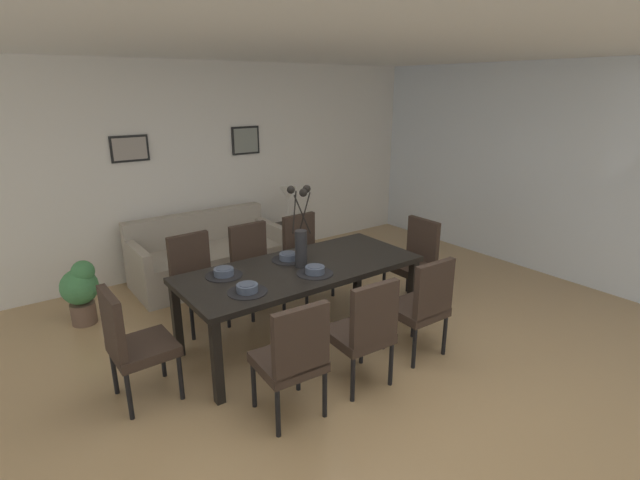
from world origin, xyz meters
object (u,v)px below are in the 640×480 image
(dining_chair_far_right, at_px, (254,263))
(dining_chair_mid_left, at_px, (423,303))
(dining_chair_near_left, at_px, (293,355))
(side_table, at_px, (289,242))
(dining_chair_far_left, at_px, (365,328))
(bowl_near_left, at_px, (247,287))
(centerpiece_vase, at_px, (301,237))
(sofa, at_px, (208,258))
(table_lamp, at_px, (288,197))
(bowl_far_right, at_px, (288,256))
(dining_chair_near_right, at_px, (196,276))
(bowl_near_right, at_px, (224,271))
(dining_chair_head_east, at_px, (415,257))
(dining_table, at_px, (301,273))
(framed_picture_left, at_px, (130,149))
(bowl_far_left, at_px, (315,269))
(dining_chair_mid_right, at_px, (305,251))
(framed_picture_center, at_px, (246,140))
(dining_chair_head_west, at_px, (132,341))
(potted_plant, at_px, (81,289))

(dining_chair_far_right, distance_m, dining_chair_mid_left, 1.86)
(dining_chair_near_left, height_order, side_table, dining_chair_near_left)
(dining_chair_near_left, distance_m, dining_chair_far_left, 0.66)
(dining_chair_far_left, height_order, bowl_near_left, dining_chair_far_left)
(centerpiece_vase, distance_m, sofa, 2.04)
(table_lamp, bearing_deg, bowl_far_right, -122.63)
(dining_chair_near_right, height_order, side_table, dining_chair_near_right)
(bowl_near_right, bearing_deg, dining_chair_head_east, -5.67)
(dining_table, bearing_deg, framed_picture_left, 107.30)
(side_table, xyz_separation_m, table_lamp, (0.00, 0.00, 0.63))
(dining_chair_far_left, xyz_separation_m, bowl_near_left, (-0.64, 0.68, 0.27))
(bowl_far_left, distance_m, side_table, 2.41)
(dining_chair_mid_right, bearing_deg, framed_picture_center, 85.78)
(dining_chair_head_east, distance_m, side_table, 1.95)
(dining_chair_mid_right, relative_size, dining_chair_head_west, 1.00)
(dining_chair_head_west, bearing_deg, bowl_near_left, -12.57)
(dining_chair_far_right, relative_size, framed_picture_center, 2.33)
(table_lamp, bearing_deg, dining_chair_near_right, -149.96)
(bowl_near_left, bearing_deg, dining_chair_head_west, 167.43)
(side_table, relative_size, table_lamp, 1.02)
(dining_table, bearing_deg, table_lamp, 60.40)
(bowl_near_right, distance_m, framed_picture_center, 2.72)
(bowl_near_right, height_order, framed_picture_left, framed_picture_left)
(dining_chair_mid_right, bearing_deg, dining_chair_near_right, 178.75)
(dining_chair_near_left, bearing_deg, side_table, 57.82)
(dining_chair_far_left, distance_m, framed_picture_left, 3.54)
(dining_table, height_order, bowl_near_left, bowl_near_left)
(sofa, bearing_deg, dining_chair_near_right, -118.47)
(dining_chair_far_right, distance_m, dining_chair_mid_right, 0.65)
(dining_table, bearing_deg, potted_plant, 135.34)
(dining_chair_mid_right, xyz_separation_m, bowl_near_right, (-1.29, -0.64, 0.27))
(dining_chair_mid_right, xyz_separation_m, dining_chair_head_west, (-2.16, -0.88, 0.00))
(bowl_near_left, distance_m, bowl_far_left, 0.66)
(dining_chair_head_west, relative_size, framed_picture_left, 2.15)
(dining_chair_mid_right, relative_size, side_table, 1.77)
(table_lamp, height_order, potted_plant, table_lamp)
(dining_chair_head_east, bearing_deg, dining_chair_head_west, -179.67)
(dining_chair_mid_right, bearing_deg, framed_picture_left, 131.90)
(dining_chair_mid_left, bearing_deg, dining_chair_head_west, 159.30)
(dining_chair_far_left, xyz_separation_m, framed_picture_left, (-0.72, 3.29, 1.10))
(dining_chair_near_right, bearing_deg, dining_chair_mid_left, -52.30)
(side_table, relative_size, potted_plant, 0.78)
(potted_plant, bearing_deg, dining_chair_near_left, -69.65)
(dining_chair_near_left, bearing_deg, bowl_near_left, 88.55)
(dining_chair_head_west, relative_size, potted_plant, 1.37)
(sofa, bearing_deg, dining_chair_far_left, -88.19)
(bowl_far_right, bearing_deg, dining_table, -90.00)
(dining_chair_mid_left, height_order, centerpiece_vase, centerpiece_vase)
(dining_chair_near_right, relative_size, dining_chair_head_west, 1.00)
(dining_chair_mid_right, relative_size, potted_plant, 1.37)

